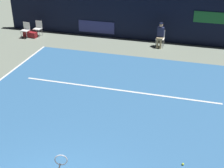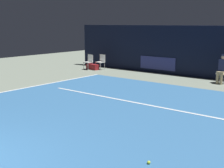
% 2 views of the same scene
% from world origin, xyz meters
% --- Properties ---
extents(ground_plane, '(32.96, 32.96, 0.00)m').
position_xyz_m(ground_plane, '(0.00, 4.69, 0.00)').
color(ground_plane, gray).
extents(court_surface, '(10.44, 11.39, 0.01)m').
position_xyz_m(court_surface, '(0.00, 4.69, 0.01)').
color(court_surface, '#336699').
rests_on(court_surface, ground).
extents(line_service, '(8.14, 0.10, 0.01)m').
position_xyz_m(line_service, '(0.00, 6.69, 0.01)').
color(line_service, white).
rests_on(line_service, court_surface).
extents(back_wall, '(17.02, 0.33, 2.60)m').
position_xyz_m(back_wall, '(-0.00, 13.07, 1.30)').
color(back_wall, black).
rests_on(back_wall, ground).
extents(line_judge_on_chair, '(0.46, 0.55, 1.32)m').
position_xyz_m(line_judge_on_chair, '(0.90, 12.11, 0.69)').
color(line_judge_on_chair, white).
rests_on(line_judge_on_chair, ground).
extents(courtside_chair_near, '(0.46, 0.44, 0.88)m').
position_xyz_m(courtside_chair_near, '(-6.32, 12.03, 0.50)').
color(courtside_chair_near, white).
rests_on(courtside_chair_near, ground).
extents(courtside_chair_far, '(0.47, 0.44, 0.88)m').
position_xyz_m(courtside_chair_far, '(-6.87, 11.56, 0.50)').
color(courtside_chair_far, white).
rests_on(courtside_chair_far, ground).
extents(tennis_ball, '(0.07, 0.07, 0.07)m').
position_xyz_m(tennis_ball, '(2.90, 2.87, 0.05)').
color(tennis_ball, '#CCE033').
rests_on(tennis_ball, court_surface).
extents(equipment_bag, '(0.88, 0.43, 0.32)m').
position_xyz_m(equipment_bag, '(-6.68, 11.67, 0.16)').
color(equipment_bag, maroon).
rests_on(equipment_bag, ground).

